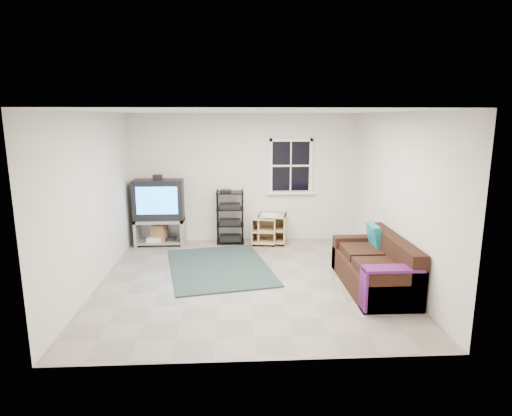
{
  "coord_description": "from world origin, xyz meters",
  "views": [
    {
      "loc": [
        -0.23,
        -6.36,
        2.51
      ],
      "look_at": [
        0.14,
        0.4,
        1.08
      ],
      "focal_mm": 30.0,
      "sensor_mm": 36.0,
      "label": 1
    }
  ],
  "objects": [
    {
      "name": "paper_bag",
      "position": [
        -1.73,
        2.03,
        0.21
      ],
      "size": [
        0.33,
        0.27,
        0.41
      ],
      "primitive_type": "cube",
      "rotation": [
        0.0,
        0.0,
        -0.33
      ],
      "color": "#A46E49",
      "rests_on": "ground"
    },
    {
      "name": "shag_rug",
      "position": [
        -0.48,
        0.6,
        0.01
      ],
      "size": [
        2.01,
        2.49,
        0.03
      ],
      "primitive_type": "cube",
      "rotation": [
        0.0,
        0.0,
        0.19
      ],
      "color": "#322116",
      "rests_on": "ground"
    },
    {
      "name": "room",
      "position": [
        0.95,
        2.27,
        1.48
      ],
      "size": [
        4.6,
        4.62,
        4.6
      ],
      "color": "gray",
      "rests_on": "ground"
    },
    {
      "name": "av_rack",
      "position": [
        -0.29,
        2.08,
        0.48
      ],
      "size": [
        0.55,
        0.4,
        1.09
      ],
      "color": "black",
      "rests_on": "ground"
    },
    {
      "name": "side_table_left",
      "position": [
        0.4,
        2.0,
        0.3
      ],
      "size": [
        0.55,
        0.55,
        0.56
      ],
      "rotation": [
        0.0,
        0.0,
        -0.18
      ],
      "color": "tan",
      "rests_on": "ground"
    },
    {
      "name": "tv_unit",
      "position": [
        -1.7,
        2.04,
        0.78
      ],
      "size": [
        0.96,
        0.48,
        1.42
      ],
      "color": "gray",
      "rests_on": "ground"
    },
    {
      "name": "side_table_right",
      "position": [
        0.56,
        2.04,
        0.35
      ],
      "size": [
        0.63,
        0.63,
        0.62
      ],
      "rotation": [
        0.0,
        0.0,
        -0.18
      ],
      "color": "tan",
      "rests_on": "ground"
    },
    {
      "name": "sofa",
      "position": [
        1.9,
        -0.39,
        0.3
      ],
      "size": [
        0.83,
        1.86,
        0.85
      ],
      "color": "black",
      "rests_on": "ground"
    }
  ]
}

